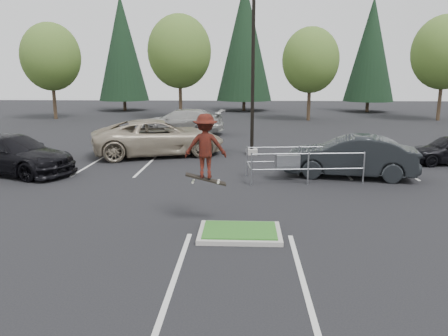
{
  "coord_description": "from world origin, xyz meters",
  "views": [
    {
      "loc": [
        0.1,
        -11.07,
        4.23
      ],
      "look_at": [
        -0.49,
        1.5,
        1.51
      ],
      "focal_mm": 35.0,
      "sensor_mm": 36.0,
      "label": 1
    }
  ],
  "objects_px": {
    "decid_c": "(310,62)",
    "cart_corral": "(291,161)",
    "decid_d": "(444,55)",
    "conif_c": "(371,50)",
    "decid_a": "(51,59)",
    "decid_b": "(180,54)",
    "car_r_charc": "(350,156)",
    "car_far_silver": "(181,122)",
    "conif_a": "(122,48)",
    "skateboarder": "(205,147)",
    "car_l_black": "(10,154)",
    "car_l_tan": "(157,138)",
    "conif_b": "(244,41)",
    "light_pole": "(253,67)"
  },
  "relations": [
    {
      "from": "decid_b",
      "to": "decid_a",
      "type": "bearing_deg",
      "value": -177.61
    },
    {
      "from": "skateboarder",
      "to": "car_far_silver",
      "type": "xyz_separation_m",
      "value": [
        -3.42,
        18.81,
        -1.34
      ]
    },
    {
      "from": "conif_c",
      "to": "car_r_charc",
      "type": "height_order",
      "value": "conif_c"
    },
    {
      "from": "decid_d",
      "to": "conif_b",
      "type": "relative_size",
      "value": 0.65
    },
    {
      "from": "decid_a",
      "to": "decid_b",
      "type": "bearing_deg",
      "value": 2.39
    },
    {
      "from": "skateboarder",
      "to": "light_pole",
      "type": "bearing_deg",
      "value": -98.85
    },
    {
      "from": "decid_a",
      "to": "conif_c",
      "type": "xyz_separation_m",
      "value": [
        32.01,
        9.47,
        1.26
      ]
    },
    {
      "from": "car_r_charc",
      "to": "cart_corral",
      "type": "bearing_deg",
      "value": -64.91
    },
    {
      "from": "decid_b",
      "to": "cart_corral",
      "type": "bearing_deg",
      "value": -71.7
    },
    {
      "from": "car_r_charc",
      "to": "car_far_silver",
      "type": "distance_m",
      "value": 15.61
    },
    {
      "from": "decid_a",
      "to": "cart_corral",
      "type": "height_order",
      "value": "decid_a"
    },
    {
      "from": "decid_c",
      "to": "decid_d",
      "type": "relative_size",
      "value": 0.89
    },
    {
      "from": "conif_b",
      "to": "car_l_black",
      "type": "xyz_separation_m",
      "value": [
        -10.0,
        -33.5,
        -7.01
      ]
    },
    {
      "from": "conif_b",
      "to": "car_r_charc",
      "type": "bearing_deg",
      "value": -82.35
    },
    {
      "from": "light_pole",
      "to": "decid_d",
      "type": "height_order",
      "value": "light_pole"
    },
    {
      "from": "decid_d",
      "to": "conif_a",
      "type": "xyz_separation_m",
      "value": [
        -31.99,
        9.67,
        1.19
      ]
    },
    {
      "from": "decid_a",
      "to": "decid_b",
      "type": "height_order",
      "value": "decid_b"
    },
    {
      "from": "car_r_charc",
      "to": "conif_a",
      "type": "bearing_deg",
      "value": -140.61
    },
    {
      "from": "decid_b",
      "to": "car_l_black",
      "type": "xyz_separation_m",
      "value": [
        -3.99,
        -23.53,
        -5.2
      ]
    },
    {
      "from": "conif_c",
      "to": "car_far_silver",
      "type": "distance_m",
      "value": 27.6
    },
    {
      "from": "skateboarder",
      "to": "car_l_tan",
      "type": "height_order",
      "value": "skateboarder"
    },
    {
      "from": "decid_d",
      "to": "skateboarder",
      "type": "relative_size",
      "value": 4.61
    },
    {
      "from": "skateboarder",
      "to": "car_l_black",
      "type": "height_order",
      "value": "skateboarder"
    },
    {
      "from": "car_l_black",
      "to": "decid_d",
      "type": "bearing_deg",
      "value": -31.11
    },
    {
      "from": "car_l_black",
      "to": "light_pole",
      "type": "bearing_deg",
      "value": -45.46
    },
    {
      "from": "decid_a",
      "to": "skateboarder",
      "type": "relative_size",
      "value": 4.35
    },
    {
      "from": "car_l_tan",
      "to": "car_far_silver",
      "type": "relative_size",
      "value": 1.11
    },
    {
      "from": "cart_corral",
      "to": "decid_a",
      "type": "bearing_deg",
      "value": 123.83
    },
    {
      "from": "car_l_tan",
      "to": "decid_d",
      "type": "bearing_deg",
      "value": -69.45
    },
    {
      "from": "decid_d",
      "to": "conif_c",
      "type": "xyz_separation_m",
      "value": [
        -3.99,
        9.17,
        0.94
      ]
    },
    {
      "from": "decid_b",
      "to": "car_l_black",
      "type": "distance_m",
      "value": 24.43
    },
    {
      "from": "car_l_tan",
      "to": "conif_b",
      "type": "bearing_deg",
      "value": -28.21
    },
    {
      "from": "decid_c",
      "to": "decid_d",
      "type": "height_order",
      "value": "decid_d"
    },
    {
      "from": "decid_c",
      "to": "car_far_silver",
      "type": "bearing_deg",
      "value": -136.07
    },
    {
      "from": "light_pole",
      "to": "car_far_silver",
      "type": "relative_size",
      "value": 1.65
    },
    {
      "from": "decid_b",
      "to": "car_far_silver",
      "type": "bearing_deg",
      "value": -81.51
    },
    {
      "from": "conif_c",
      "to": "decid_d",
      "type": "bearing_deg",
      "value": -66.47
    },
    {
      "from": "decid_a",
      "to": "car_l_black",
      "type": "xyz_separation_m",
      "value": [
        8.01,
        -23.03,
        -4.74
      ]
    },
    {
      "from": "light_pole",
      "to": "decid_b",
      "type": "bearing_deg",
      "value": 109.35
    },
    {
      "from": "conif_b",
      "to": "cart_corral",
      "type": "bearing_deg",
      "value": -86.66
    },
    {
      "from": "decid_d",
      "to": "conif_a",
      "type": "relative_size",
      "value": 0.73
    },
    {
      "from": "decid_d",
      "to": "car_l_black",
      "type": "height_order",
      "value": "decid_d"
    },
    {
      "from": "decid_c",
      "to": "conif_c",
      "type": "height_order",
      "value": "conif_c"
    },
    {
      "from": "conif_a",
      "to": "car_far_silver",
      "type": "xyz_separation_m",
      "value": [
        9.59,
        -20.19,
        -6.21
      ]
    },
    {
      "from": "decid_d",
      "to": "conif_a",
      "type": "height_order",
      "value": "conif_a"
    },
    {
      "from": "car_r_charc",
      "to": "decid_c",
      "type": "bearing_deg",
      "value": -173.62
    },
    {
      "from": "decid_d",
      "to": "cart_corral",
      "type": "distance_m",
      "value": 29.29
    },
    {
      "from": "cart_corral",
      "to": "conif_a",
      "type": "bearing_deg",
      "value": 109.08
    },
    {
      "from": "decid_c",
      "to": "cart_corral",
      "type": "relative_size",
      "value": 1.81
    },
    {
      "from": "decid_a",
      "to": "cart_corral",
      "type": "bearing_deg",
      "value": -49.84
    }
  ]
}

